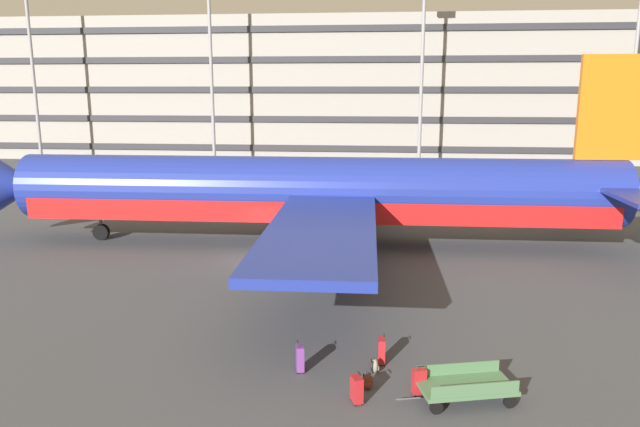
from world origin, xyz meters
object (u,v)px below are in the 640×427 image
Objects in this scene: backpack_small at (368,382)px; baggage_cart at (466,386)px; airliner at (323,192)px; suitcase_navy at (300,358)px; suitcase_upright at (419,381)px; suitcase_orange at (382,350)px; backpack_black at (375,366)px; suitcase_purple at (357,389)px.

backpack_small is 0.15× the size of baggage_cart.
baggage_cart is (5.46, -16.42, -2.51)m from airliner.
suitcase_navy is 3.69m from suitcase_upright.
suitcase_upright is (3.53, -1.08, -0.03)m from suitcase_navy.
suitcase_upright is 0.96× the size of suitcase_orange.
airliner is at bearing 104.49° from suitcase_upright.
baggage_cart is at bearing -8.21° from suitcase_upright.
suitcase_upright is 2.14m from suitcase_orange.
suitcase_upright is 1.75m from backpack_black.
backpack_small is (-1.44, 0.18, -0.19)m from suitcase_upright.
suitcase_upright is 1.46m from backpack_small.
suitcase_navy is at bearing 165.25° from baggage_cart.
suitcase_purple is 3.04m from baggage_cart.
suitcase_purple is (-1.74, -0.61, -0.01)m from suitcase_upright.
airliner reaches higher than suitcase_purple.
suitcase_navy reaches higher than backpack_small.
suitcase_navy is (0.67, -15.15, -2.49)m from airliner.
suitcase_upright is 1.84m from suitcase_purple.
suitcase_navy is 2.61m from suitcase_orange.
airliner is 38.34× the size of suitcase_navy.
suitcase_orange reaches higher than suitcase_purple.
backpack_black is at bearing 78.91° from backpack_small.
suitcase_upright is at bearing -60.92° from suitcase_orange.
suitcase_purple is at bearing -160.64° from suitcase_upright.
backpack_small is at bearing 172.95° from suitcase_upright.
suitcase_orange is 1.91× the size of backpack_black.
airliner reaches higher than suitcase_orange.
suitcase_purple reaches higher than backpack_small.
airliner is at bearing 102.39° from suitcase_orange.
suitcase_navy is 0.30× the size of baggage_cart.
suitcase_purple is (2.46, -16.84, -2.53)m from airliner.
suitcase_navy reaches higher than baggage_cart.
suitcase_navy is 2.28m from backpack_small.
backpack_small is 2.74m from baggage_cart.
suitcase_purple is 0.86m from backpack_small.
airliner reaches higher than baggage_cart.
baggage_cart reaches higher than backpack_black.
suitcase_purple is 1.92m from backpack_black.
suitcase_orange reaches higher than suitcase_upright.
suitcase_purple is at bearing -110.48° from backpack_small.
suitcase_orange is (3.15, -14.36, -2.49)m from airliner.
baggage_cart is at bearing -14.75° from suitcase_navy.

